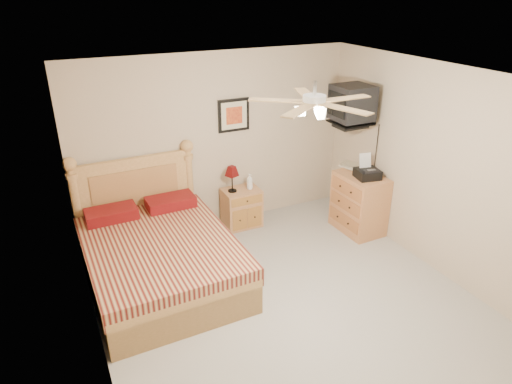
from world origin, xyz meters
The scene contains 17 objects.
floor centered at (0.00, 0.00, 0.00)m, with size 4.50×4.50×0.00m, color gray.
ceiling centered at (0.00, 0.00, 2.50)m, with size 4.00×4.50×0.04m, color white.
wall_back centered at (0.00, 2.25, 1.25)m, with size 4.00×0.04×2.50m, color tan.
wall_front centered at (0.00, -2.25, 1.25)m, with size 4.00×0.04×2.50m, color tan.
wall_left centered at (-2.00, 0.00, 1.25)m, with size 0.04×4.50×2.50m, color tan.
wall_right centered at (2.00, 0.00, 1.25)m, with size 0.04×4.50×2.50m, color tan.
bed centered at (-1.17, 1.12, 0.69)m, with size 1.62×2.12×1.38m, color #AE8345, non-canonical shape.
nightstand centered at (0.27, 2.00, 0.29)m, with size 0.53×0.40×0.57m, color #9D623D.
table_lamp centered at (0.13, 2.02, 0.77)m, with size 0.21×0.21×0.39m, color #540B0B, non-canonical shape.
lotion_bottle centered at (0.39, 1.99, 0.69)m, with size 0.09×0.09×0.23m, color white.
framed_picture centered at (0.27, 2.23, 1.62)m, with size 0.46×0.04×0.46m, color black.
dresser centered at (1.73, 1.14, 0.43)m, with size 0.50×0.72×0.85m, color #B26B39.
fax_machine centered at (1.74, 1.05, 1.02)m, with size 0.31×0.33×0.33m, color black, non-canonical shape.
magazine_lower centered at (1.67, 1.43, 0.87)m, with size 0.22×0.29×0.03m, color beige.
magazine_upper centered at (1.71, 1.43, 0.89)m, with size 0.21×0.29×0.02m, color gray.
wall_tv centered at (1.75, 1.34, 1.81)m, with size 0.56×0.46×0.58m, color black, non-canonical shape.
ceiling_fan centered at (0.00, -0.20, 2.36)m, with size 1.14×1.14×0.28m, color white, non-canonical shape.
Camera 1 is at (-2.14, -3.49, 3.30)m, focal length 32.00 mm.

